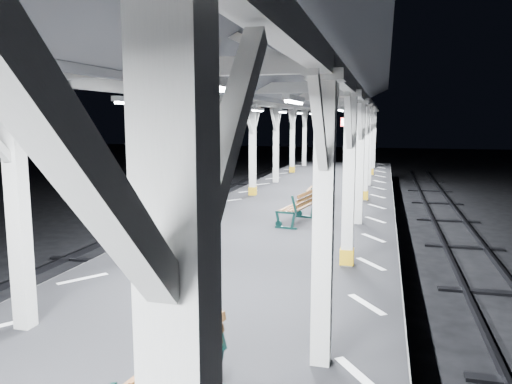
% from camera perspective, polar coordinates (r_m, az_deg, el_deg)
% --- Properties ---
extents(ground, '(120.00, 120.00, 0.00)m').
position_cam_1_polar(ground, '(8.76, -4.71, -17.36)').
color(ground, black).
rests_on(ground, ground).
extents(platform, '(6.00, 50.00, 1.00)m').
position_cam_1_polar(platform, '(8.56, -4.75, -14.34)').
color(platform, black).
rests_on(platform, ground).
extents(hazard_stripes_left, '(1.00, 48.00, 0.01)m').
position_cam_1_polar(hazard_stripes_left, '(9.44, -19.18, -9.34)').
color(hazard_stripes_left, silver).
rests_on(hazard_stripes_left, platform).
extents(hazard_stripes_right, '(1.00, 48.00, 0.01)m').
position_cam_1_polar(hazard_stripes_right, '(7.95, 12.53, -12.42)').
color(hazard_stripes_right, silver).
rests_on(hazard_stripes_right, platform).
extents(canopy, '(5.40, 49.00, 4.65)m').
position_cam_1_polar(canopy, '(7.91, -5.16, 13.82)').
color(canopy, silver).
rests_on(canopy, platform).
extents(bench_near, '(0.85, 1.72, 0.89)m').
position_cam_1_polar(bench_near, '(4.85, -10.22, -20.47)').
color(bench_near, '#0D2D2A').
rests_on(bench_near, platform).
extents(bench_mid, '(0.88, 1.71, 0.89)m').
position_cam_1_polar(bench_mid, '(13.44, 5.04, -1.63)').
color(bench_mid, '#0D2D2A').
rests_on(bench_mid, platform).
extents(bench_far, '(0.59, 1.51, 0.82)m').
position_cam_1_polar(bench_far, '(17.23, 7.03, 0.43)').
color(bench_far, '#0D2D2A').
rests_on(bench_far, platform).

